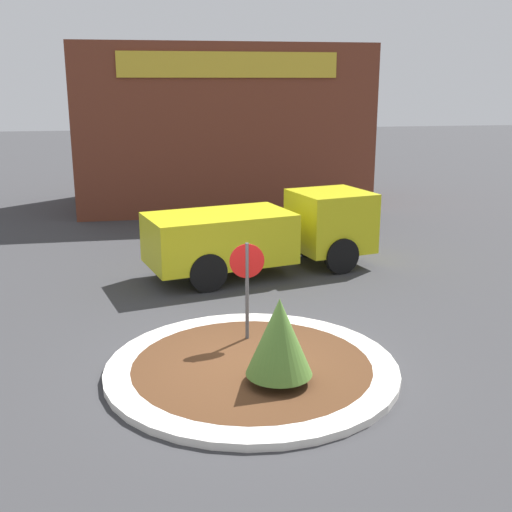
{
  "coord_description": "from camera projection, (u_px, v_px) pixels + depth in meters",
  "views": [
    {
      "loc": [
        -1.77,
        -10.32,
        5.0
      ],
      "look_at": [
        0.72,
        3.6,
        1.13
      ],
      "focal_mm": 45.0,
      "sensor_mm": 36.0,
      "label": 1
    }
  ],
  "objects": [
    {
      "name": "utility_truck",
      "position": [
        265.0,
        232.0,
        17.06
      ],
      "size": [
        6.42,
        3.39,
        2.06
      ],
      "rotation": [
        0.0,
        0.0,
        0.24
      ],
      "color": "gold",
      "rests_on": "ground_plane"
    },
    {
      "name": "storefront_building",
      "position": [
        220.0,
        126.0,
        26.46
      ],
      "size": [
        11.38,
        6.07,
        6.37
      ],
      "color": "brown",
      "rests_on": "ground_plane"
    },
    {
      "name": "traffic_island",
      "position": [
        252.0,
        368.0,
        11.4
      ],
      "size": [
        5.2,
        5.2,
        0.14
      ],
      "color": "silver",
      "rests_on": "ground_plane"
    },
    {
      "name": "ground_plane",
      "position": [
        252.0,
        371.0,
        11.42
      ],
      "size": [
        120.0,
        120.0,
        0.0
      ],
      "primitive_type": "plane",
      "color": "#38383A"
    },
    {
      "name": "stop_sign",
      "position": [
        247.0,
        276.0,
        12.21
      ],
      "size": [
        0.67,
        0.07,
        2.06
      ],
      "color": "#4C4C51",
      "rests_on": "ground_plane"
    },
    {
      "name": "island_shrub",
      "position": [
        279.0,
        337.0,
        10.5
      ],
      "size": [
        1.12,
        1.12,
        1.47
      ],
      "color": "brown",
      "rests_on": "traffic_island"
    }
  ]
}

